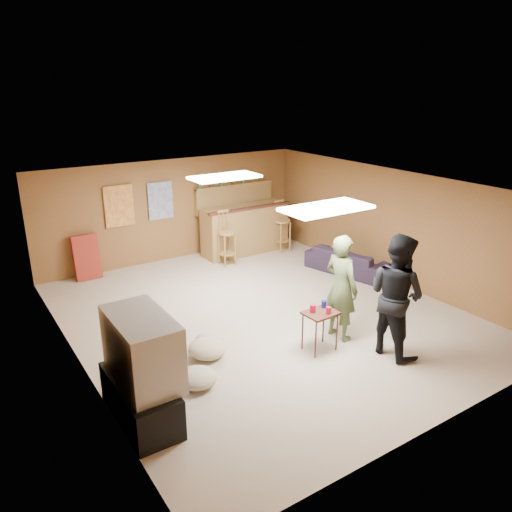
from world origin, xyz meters
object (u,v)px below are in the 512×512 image
bar_counter (245,229)px  person_black (396,295)px  tv_body (142,349)px  person_olive (341,287)px  tray_table (320,331)px  sofa (348,261)px

bar_counter → person_black: person_black is taller
person_black → tv_body: bearing=79.0°
tv_body → bar_counter: (4.15, 4.45, -0.35)m
person_olive → tray_table: size_ratio=2.71×
sofa → tv_body: bearing=98.0°
bar_counter → person_olive: size_ratio=1.21×
tray_table → person_olive: bearing=15.9°
person_olive → person_black: person_black is taller
person_olive → bar_counter: bearing=-17.2°
person_olive → person_black: (0.33, -0.77, 0.08)m
sofa → tray_table: tray_table is taller
tv_body → sofa: (5.25, 2.20, -0.65)m
tv_body → bar_counter: bearing=47.0°
person_black → tray_table: (-0.84, 0.62, -0.60)m
bar_counter → sofa: bearing=-64.0°
person_olive → person_black: 0.84m
tv_body → tray_table: size_ratio=1.81×
bar_counter → tray_table: (-1.45, -4.37, -0.25)m
bar_counter → person_olive: bearing=-102.5°
person_olive → tray_table: 0.74m
tv_body → sofa: size_ratio=0.63×
bar_counter → tv_body: bearing=-133.0°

